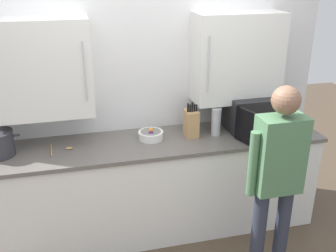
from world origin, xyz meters
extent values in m
cube|color=white|center=(0.00, 1.14, 1.33)|extent=(3.36, 0.10, 2.65)
cube|color=white|center=(-0.83, 0.93, 1.57)|extent=(0.78, 0.32, 0.78)
cylinder|color=#B7BABF|center=(-0.50, 0.75, 1.57)|extent=(0.01, 0.01, 0.47)
cube|color=white|center=(0.83, 0.93, 1.57)|extent=(0.78, 0.32, 0.78)
cylinder|color=#B7BABF|center=(0.50, 0.75, 1.57)|extent=(0.01, 0.01, 0.47)
cube|color=white|center=(0.00, 0.77, 0.44)|extent=(3.04, 0.60, 0.88)
cube|color=#605B56|center=(0.00, 0.77, 0.90)|extent=(3.08, 0.64, 0.03)
cube|color=black|center=(0.00, 0.49, 0.04)|extent=(3.04, 0.04, 0.09)
cube|color=black|center=(0.99, 0.82, 1.08)|extent=(0.50, 0.34, 0.32)
cube|color=beige|center=(0.92, 0.81, 1.08)|extent=(0.32, 0.29, 0.26)
cube|color=black|center=(1.17, 0.64, 1.08)|extent=(0.14, 0.01, 0.29)
cube|color=black|center=(0.80, 0.48, 1.08)|extent=(0.14, 0.35, 0.29)
cylinder|color=white|center=(0.02, 0.82, 0.95)|extent=(0.22, 0.22, 0.07)
cylinder|color=slate|center=(0.02, 0.82, 0.97)|extent=(0.18, 0.18, 0.04)
sphere|color=#511E5B|center=(0.01, 0.79, 0.98)|extent=(0.05, 0.05, 0.05)
sphere|color=#511E5B|center=(0.02, 0.78, 0.98)|extent=(0.04, 0.04, 0.04)
sphere|color=orange|center=(0.02, 0.84, 0.98)|extent=(0.05, 0.05, 0.05)
cylinder|color=tan|center=(-0.83, 0.78, 0.93)|extent=(0.02, 0.23, 0.01)
ellipsoid|color=tan|center=(-0.68, 0.78, 0.93)|extent=(0.07, 0.05, 0.02)
cube|color=tan|center=(0.38, 0.80, 1.04)|extent=(0.11, 0.15, 0.24)
cylinder|color=black|center=(0.34, 0.78, 1.19)|extent=(0.02, 0.02, 0.08)
cylinder|color=black|center=(0.36, 0.78, 1.19)|extent=(0.02, 0.02, 0.07)
cylinder|color=black|center=(0.38, 0.78, 1.20)|extent=(0.02, 0.02, 0.09)
cylinder|color=black|center=(0.40, 0.78, 1.19)|extent=(0.02, 0.02, 0.07)
cylinder|color=black|center=(0.42, 0.78, 1.19)|extent=(0.02, 0.02, 0.06)
cylinder|color=#B7BABF|center=(0.60, 0.77, 1.03)|extent=(0.09, 0.09, 0.22)
cylinder|color=#B7BABF|center=(0.60, 0.77, 1.15)|extent=(0.09, 0.09, 0.03)
cylinder|color=#2D2D33|center=(-1.08, 0.80, 1.08)|extent=(0.05, 0.02, 0.02)
cylinder|color=#282D3D|center=(0.68, -0.04, 0.40)|extent=(0.11, 0.11, 0.80)
cylinder|color=#282D3D|center=(0.88, -0.04, 0.40)|extent=(0.11, 0.11, 0.80)
cube|color=#47704C|center=(0.78, -0.04, 1.09)|extent=(0.34, 0.20, 0.58)
sphere|color=brown|center=(0.78, -0.04, 1.50)|extent=(0.20, 0.20, 0.20)
cylinder|color=brown|center=(0.97, 0.22, 1.22)|extent=(0.10, 0.54, 0.25)
cylinder|color=#47704C|center=(0.58, -0.04, 1.04)|extent=(0.07, 0.07, 0.49)
camera|label=1|loc=(-0.59, -2.27, 2.35)|focal=41.93mm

